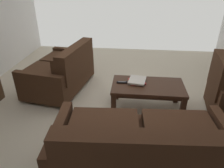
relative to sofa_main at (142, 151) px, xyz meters
name	(u,v)px	position (x,y,z in m)	size (l,w,h in m)	color
ground_plane	(115,108)	(0.37, -1.22, -0.36)	(5.05, 5.93, 0.01)	beige
sofa_main	(142,151)	(0.00, 0.00, 0.00)	(1.77, 0.96, 0.82)	black
loveseat_near	(62,71)	(1.37, -1.76, -0.01)	(1.06, 1.43, 0.83)	black
coffee_table	(148,89)	(-0.12, -1.26, 0.00)	(1.07, 0.59, 0.42)	#3D2316
book_stack	(137,80)	(0.05, -1.34, 0.09)	(0.29, 0.33, 0.04)	#C63833
tv_remote	(122,82)	(0.27, -1.29, 0.07)	(0.16, 0.06, 0.02)	black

